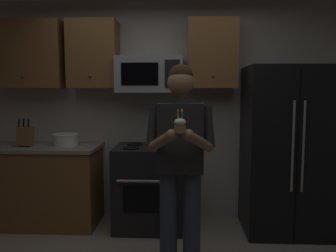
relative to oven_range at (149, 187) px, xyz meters
name	(u,v)px	position (x,y,z in m)	size (l,w,h in m)	color
wall_back	(165,111)	(0.15, 0.39, 0.84)	(4.40, 0.10, 2.60)	beige
oven_range	(149,187)	(0.00, 0.00, 0.00)	(0.76, 0.70, 0.93)	black
microwave	(150,75)	(0.00, 0.12, 1.26)	(0.74, 0.41, 0.40)	#9EA0A5
refrigerator	(287,150)	(1.50, -0.04, 0.44)	(0.90, 0.75, 1.80)	black
cabinet_row_upper	(100,55)	(-0.57, 0.17, 1.49)	(2.78, 0.36, 0.76)	brown
counter_left	(37,185)	(-1.30, 0.02, 0.00)	(1.44, 0.66, 0.92)	brown
knife_block	(25,136)	(-1.40, -0.03, 0.57)	(0.16, 0.15, 0.32)	brown
bowl_large_white	(65,139)	(-0.96, 0.03, 0.53)	(0.29, 0.29, 0.13)	white
person	(180,156)	(0.36, -0.94, 0.53)	(0.60, 0.48, 1.76)	#383F59
cupcake	(180,125)	(0.36, -1.27, 0.83)	(0.09, 0.09, 0.17)	#A87F56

